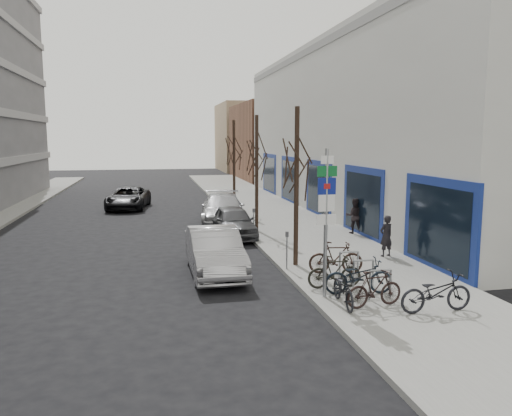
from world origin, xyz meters
name	(u,v)px	position (x,y,z in m)	size (l,w,h in m)	color
ground	(238,308)	(0.00, 0.00, 0.00)	(120.00, 120.00, 0.00)	black
sidewalk_east	(296,230)	(4.50, 10.00, 0.07)	(5.00, 70.00, 0.15)	slate
commercial_building	(460,129)	(17.00, 16.00, 5.00)	(20.00, 32.00, 10.00)	#B7B7B2
brick_building_far	(294,142)	(13.00, 40.00, 4.00)	(12.00, 14.00, 8.00)	brown
tan_building_far	(267,137)	(13.50, 55.00, 4.50)	(13.00, 12.00, 9.00)	#937A5B
highway_sign_pole	(326,214)	(2.40, -0.01, 2.46)	(0.55, 0.10, 4.20)	gray
bike_rack	(363,270)	(3.80, 0.60, 0.66)	(0.66, 2.26, 0.83)	gray
tree_near	(297,149)	(2.60, 3.50, 4.10)	(1.80, 1.80, 5.50)	black
tree_mid	(257,146)	(2.60, 10.00, 4.10)	(1.80, 1.80, 5.50)	black
tree_far	(234,144)	(2.60, 16.50, 4.10)	(1.80, 1.80, 5.50)	black
meter_front	(287,247)	(2.15, 3.00, 0.92)	(0.10, 0.08, 1.27)	gray
meter_mid	(254,220)	(2.15, 8.50, 0.92)	(0.10, 0.08, 1.27)	gray
meter_back	(234,204)	(2.15, 14.00, 0.92)	(0.10, 0.08, 1.27)	gray
bike_near_left	(344,286)	(2.64, -0.79, 0.66)	(0.51, 1.68, 1.02)	black
bike_near_right	(375,288)	(3.37, -1.07, 0.64)	(0.48, 1.62, 0.99)	black
bike_mid_curb	(359,273)	(3.41, 0.03, 0.74)	(0.58, 1.92, 1.17)	black
bike_mid_inner	(335,271)	(2.96, 0.71, 0.64)	(0.48, 1.63, 0.99)	black
bike_far_curb	(436,289)	(4.71, -1.72, 0.74)	(0.58, 1.92, 1.17)	black
bike_far_inner	(336,257)	(3.55, 2.17, 0.68)	(0.52, 1.76, 1.07)	black
parked_car_front	(215,252)	(-0.20, 3.42, 0.76)	(1.60, 4.60, 1.52)	#A8A7AC
parked_car_mid	(233,222)	(1.40, 9.41, 0.70)	(1.66, 4.13, 1.41)	#48484C
parked_car_back	(223,209)	(1.40, 12.85, 0.79)	(2.21, 5.43, 1.57)	#A1A2A6
lane_car	(128,198)	(-3.67, 19.83, 0.69)	(2.28, 4.94, 1.37)	black
pedestrian_near	(386,236)	(6.18, 4.00, 0.91)	(0.55, 0.36, 1.52)	black
pedestrian_far	(354,216)	(6.80, 8.43, 0.96)	(0.60, 0.40, 1.62)	black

